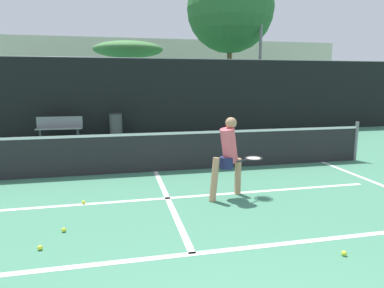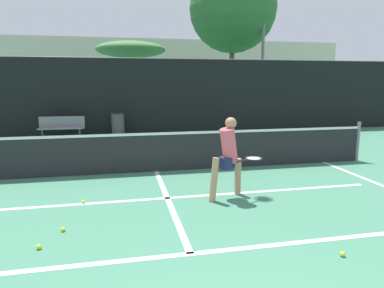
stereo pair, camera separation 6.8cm
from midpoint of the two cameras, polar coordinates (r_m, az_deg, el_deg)
court_baseline_near at (r=4.54m, az=-0.36°, el=-17.83°), size 11.00×0.10×0.01m
court_service_line at (r=6.48m, az=-4.40°, el=-8.98°), size 8.25×0.10×0.01m
court_center_mark at (r=6.40m, az=-4.29°, el=-9.23°), size 0.10×4.11×0.01m
court_sideline_right at (r=8.30m, az=28.44°, el=-5.87°), size 0.10×5.11×0.01m
net at (r=8.23m, az=-6.40°, el=-1.13°), size 11.09×0.09×1.07m
fence_back at (r=14.06m, az=-9.16°, el=7.76°), size 24.00×0.06×3.06m
player_practicing at (r=6.36m, az=5.85°, el=-1.64°), size 1.17×0.50×1.51m
tennis_ball_scattered_0 at (r=5.44m, az=-20.93°, el=-13.22°), size 0.07×0.07×0.07m
tennis_ball_scattered_1 at (r=6.47m, az=-17.92°, el=-9.22°), size 0.07×0.07×0.07m
tennis_ball_scattered_3 at (r=4.87m, az=23.63°, el=-16.34°), size 0.07×0.07×0.07m
tennis_ball_scattered_4 at (r=5.04m, az=-24.37°, el=-15.46°), size 0.07×0.07×0.07m
courtside_bench at (r=13.52m, az=-21.34°, el=2.58°), size 1.63×0.42×0.86m
trash_bin at (r=13.55m, az=-12.70°, el=3.10°), size 0.51×0.51×0.95m
parked_car at (r=17.40m, az=-18.43°, el=4.73°), size 1.79×4.56×1.36m
floodlight_mast at (r=19.47m, az=11.45°, el=21.22°), size 1.10×0.24×9.33m
tree_west at (r=20.75m, az=6.30°, el=21.51°), size 4.89×4.89×8.61m
tree_mid at (r=20.32m, az=-10.68°, el=15.11°), size 3.91×3.91×4.35m
building_far at (r=29.00m, az=-11.08°, el=11.39°), size 36.00×2.40×5.43m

